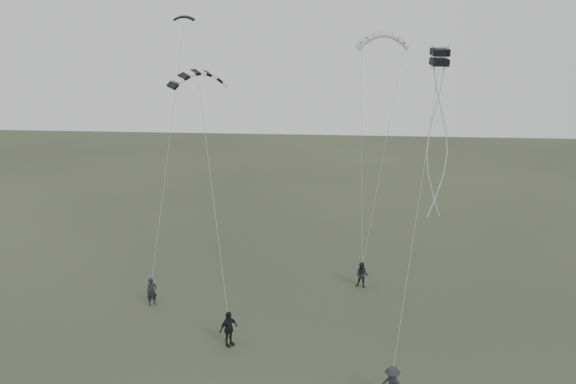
# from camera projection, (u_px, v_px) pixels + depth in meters

# --- Properties ---
(ground) EXTENTS (140.00, 140.00, 0.00)m
(ground) POSITION_uv_depth(u_px,v_px,m) (269.00, 353.00, 26.73)
(ground) COLOR #333A26
(ground) RESTS_ON ground
(flyer_left) EXTENTS (0.69, 0.62, 1.58)m
(flyer_left) POSITION_uv_depth(u_px,v_px,m) (152.00, 292.00, 31.62)
(flyer_left) COLOR black
(flyer_left) RESTS_ON ground
(flyer_right) EXTENTS (0.90, 0.79, 1.59)m
(flyer_right) POSITION_uv_depth(u_px,v_px,m) (362.00, 275.00, 33.93)
(flyer_right) COLOR black
(flyer_right) RESTS_ON ground
(flyer_center) EXTENTS (1.00, 1.08, 1.78)m
(flyer_center) POSITION_uv_depth(u_px,v_px,m) (229.00, 329.00, 27.23)
(flyer_center) COLOR black
(flyer_center) RESTS_ON ground
(kite_dark_small) EXTENTS (1.38, 0.67, 0.55)m
(kite_dark_small) POSITION_uv_depth(u_px,v_px,m) (184.00, 17.00, 35.03)
(kite_dark_small) COLOR black
(kite_dark_small) RESTS_ON flyer_left
(kite_pale_large) EXTENTS (3.54, 1.44, 1.64)m
(kite_pale_large) POSITION_uv_depth(u_px,v_px,m) (383.00, 35.00, 36.83)
(kite_pale_large) COLOR #B3B6B8
(kite_pale_large) RESTS_ON flyer_right
(kite_striped) EXTENTS (3.25, 2.81, 1.41)m
(kite_striped) POSITION_uv_depth(u_px,v_px,m) (198.00, 72.00, 30.13)
(kite_striped) COLOR black
(kite_striped) RESTS_ON flyer_center
(kite_box) EXTENTS (0.89, 0.97, 0.85)m
(kite_box) POSITION_uv_depth(u_px,v_px,m) (440.00, 57.00, 25.79)
(kite_box) COLOR black
(kite_box) RESTS_ON flyer_far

